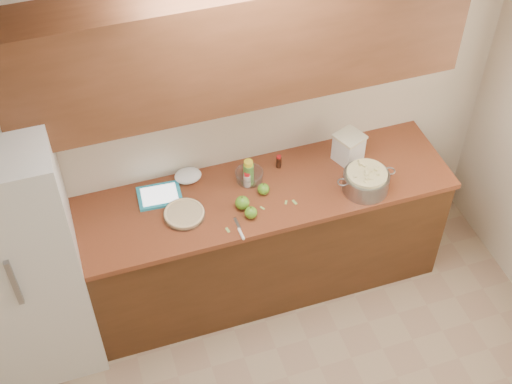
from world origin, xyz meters
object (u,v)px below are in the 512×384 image
object	(u,v)px
pie	(184,214)
colander	(366,181)
tablet	(159,196)
flour_canister	(349,147)

from	to	relation	value
pie	colander	world-z (taller)	colander
tablet	flour_canister	bearing A→B (deg)	1.47
flour_canister	colander	bearing A→B (deg)	-90.68
tablet	colander	bearing A→B (deg)	-11.37
colander	flour_canister	size ratio (longest dim) A/B	1.79
colander	flour_canister	xyz separation A→B (m)	(0.00, 0.29, 0.03)
colander	flour_canister	distance (m)	0.29
pie	flour_canister	distance (m)	1.17
pie	flour_canister	world-z (taller)	flour_canister
pie	tablet	distance (m)	0.24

